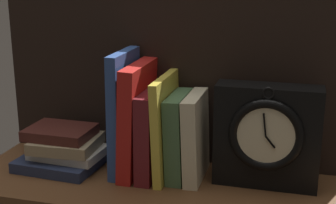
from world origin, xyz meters
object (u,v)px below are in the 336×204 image
at_px(book_yellow_seinlanguage, 166,126).
at_px(book_green_romantic, 179,136).
at_px(book_blue_modern, 124,112).
at_px(framed_clock, 267,136).
at_px(book_stack_side, 63,149).
at_px(book_maroon_dawkins, 153,132).
at_px(book_cream_twain, 196,137).
at_px(book_red_requiem, 137,119).

distance_m(book_yellow_seinlanguage, book_green_romantic, 0.03).
distance_m(book_blue_modern, framed_clock, 0.30).
bearing_deg(book_yellow_seinlanguage, book_stack_side, -174.93).
distance_m(book_maroon_dawkins, framed_clock, 0.23).
xyz_separation_m(book_blue_modern, book_cream_twain, (0.15, 0.00, -0.04)).
xyz_separation_m(book_maroon_dawkins, book_green_romantic, (0.06, 0.00, -0.00)).
height_order(book_green_romantic, book_cream_twain, book_cream_twain).
xyz_separation_m(book_cream_twain, book_stack_side, (-0.29, -0.02, -0.05)).
height_order(book_blue_modern, book_red_requiem, book_blue_modern).
bearing_deg(book_red_requiem, book_stack_side, -173.03).
distance_m(book_green_romantic, book_stack_side, 0.26).
bearing_deg(book_red_requiem, book_cream_twain, 0.00).
xyz_separation_m(book_cream_twain, framed_clock, (0.14, 0.00, 0.02)).
distance_m(book_yellow_seinlanguage, framed_clock, 0.21).
height_order(book_yellow_seinlanguage, book_green_romantic, book_yellow_seinlanguage).
height_order(book_green_romantic, book_stack_side, book_green_romantic).
height_order(book_maroon_dawkins, book_green_romantic, book_maroon_dawkins).
bearing_deg(framed_clock, book_green_romantic, -179.87).
distance_m(book_green_romantic, book_cream_twain, 0.03).
bearing_deg(book_yellow_seinlanguage, book_cream_twain, 0.00).
bearing_deg(book_blue_modern, book_red_requiem, 0.00).
height_order(book_red_requiem, book_maroon_dawkins, book_red_requiem).
xyz_separation_m(book_red_requiem, book_maroon_dawkins, (0.03, 0.00, -0.03)).
bearing_deg(book_maroon_dawkins, book_red_requiem, 180.00).
bearing_deg(book_red_requiem, book_maroon_dawkins, 0.00).
bearing_deg(book_blue_modern, book_yellow_seinlanguage, 0.00).
height_order(book_red_requiem, book_yellow_seinlanguage, book_red_requiem).
bearing_deg(book_yellow_seinlanguage, book_maroon_dawkins, 180.00).
height_order(book_blue_modern, framed_clock, book_blue_modern).
bearing_deg(book_yellow_seinlanguage, book_red_requiem, 180.00).
bearing_deg(book_cream_twain, book_green_romantic, 180.00).
bearing_deg(book_stack_side, framed_clock, 2.72).
distance_m(book_cream_twain, book_stack_side, 0.29).
relative_size(book_blue_modern, book_yellow_seinlanguage, 1.22).
height_order(book_maroon_dawkins, book_cream_twain, book_maroon_dawkins).
xyz_separation_m(book_red_requiem, book_yellow_seinlanguage, (0.06, 0.00, -0.01)).
bearing_deg(book_cream_twain, book_blue_modern, 180.00).
relative_size(book_red_requiem, book_cream_twain, 1.32).
bearing_deg(book_green_romantic, book_yellow_seinlanguage, 180.00).
bearing_deg(framed_clock, book_yellow_seinlanguage, -179.89).
xyz_separation_m(book_yellow_seinlanguage, framed_clock, (0.21, 0.00, -0.00)).
height_order(book_blue_modern, book_stack_side, book_blue_modern).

